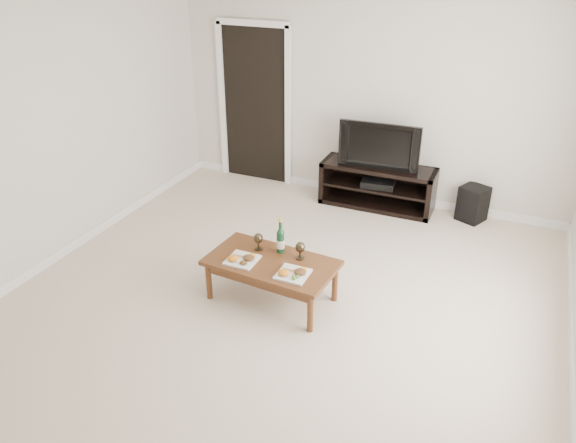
# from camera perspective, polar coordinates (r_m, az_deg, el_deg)

# --- Properties ---
(floor) EXTENTS (5.50, 5.50, 0.00)m
(floor) POSITION_cam_1_polar(r_m,az_deg,el_deg) (5.25, -1.21, -8.86)
(floor) COLOR beige
(floor) RESTS_ON ground
(back_wall) EXTENTS (5.00, 0.04, 2.60)m
(back_wall) POSITION_cam_1_polar(r_m,az_deg,el_deg) (7.08, 8.28, 12.36)
(back_wall) COLOR beige
(back_wall) RESTS_ON ground
(ceiling) EXTENTS (5.00, 5.50, 0.04)m
(ceiling) POSITION_cam_1_polar(r_m,az_deg,el_deg) (4.26, -1.58, 20.83)
(ceiling) COLOR white
(ceiling) RESTS_ON back_wall
(doorway) EXTENTS (0.90, 0.02, 2.05)m
(doorway) POSITION_cam_1_polar(r_m,az_deg,el_deg) (7.66, -3.36, 11.61)
(doorway) COLOR black
(doorway) RESTS_ON ground
(media_console) EXTENTS (1.40, 0.45, 0.55)m
(media_console) POSITION_cam_1_polar(r_m,az_deg,el_deg) (7.11, 9.06, 3.57)
(media_console) COLOR black
(media_console) RESTS_ON ground
(television) EXTENTS (0.99, 0.17, 0.56)m
(television) POSITION_cam_1_polar(r_m,az_deg,el_deg) (6.90, 9.40, 7.81)
(television) COLOR black
(television) RESTS_ON media_console
(av_receiver) EXTENTS (0.43, 0.35, 0.08)m
(av_receiver) POSITION_cam_1_polar(r_m,az_deg,el_deg) (7.08, 9.15, 3.90)
(av_receiver) COLOR black
(av_receiver) RESTS_ON media_console
(subwoofer) EXTENTS (0.38, 0.38, 0.43)m
(subwoofer) POSITION_cam_1_polar(r_m,az_deg,el_deg) (7.06, 18.26, 1.75)
(subwoofer) COLOR black
(subwoofer) RESTS_ON ground
(coffee_table) EXTENTS (1.23, 0.74, 0.42)m
(coffee_table) POSITION_cam_1_polar(r_m,az_deg,el_deg) (5.27, -1.67, -5.98)
(coffee_table) COLOR #573118
(coffee_table) RESTS_ON ground
(plate_left) EXTENTS (0.27, 0.27, 0.07)m
(plate_left) POSITION_cam_1_polar(r_m,az_deg,el_deg) (5.15, -4.69, -3.68)
(plate_left) COLOR white
(plate_left) RESTS_ON coffee_table
(plate_right) EXTENTS (0.27, 0.27, 0.07)m
(plate_right) POSITION_cam_1_polar(r_m,az_deg,el_deg) (4.93, 0.50, -5.13)
(plate_right) COLOR white
(plate_right) RESTS_ON coffee_table
(wine_bottle) EXTENTS (0.07, 0.07, 0.35)m
(wine_bottle) POSITION_cam_1_polar(r_m,az_deg,el_deg) (5.21, -0.77, -1.44)
(wine_bottle) COLOR #103A1F
(wine_bottle) RESTS_ON coffee_table
(goblet_left) EXTENTS (0.09, 0.09, 0.17)m
(goblet_left) POSITION_cam_1_polar(r_m,az_deg,el_deg) (5.30, -3.02, -2.05)
(goblet_left) COLOR #3A301F
(goblet_left) RESTS_ON coffee_table
(goblet_right) EXTENTS (0.09, 0.09, 0.17)m
(goblet_right) POSITION_cam_1_polar(r_m,az_deg,el_deg) (5.15, 1.25, -2.97)
(goblet_right) COLOR #3A301F
(goblet_right) RESTS_ON coffee_table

